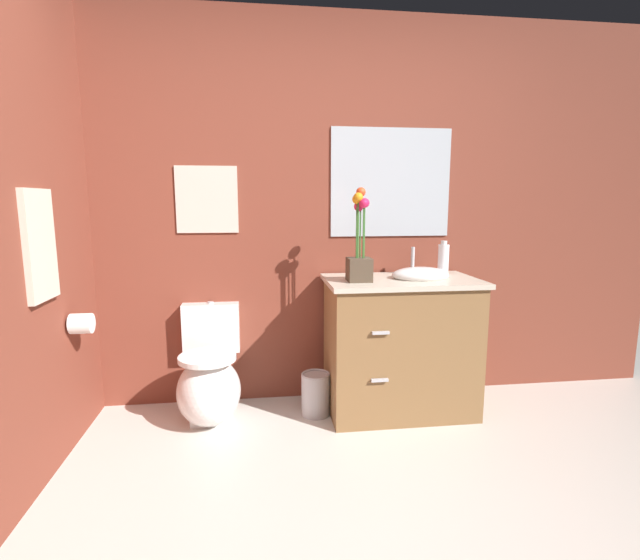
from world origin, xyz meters
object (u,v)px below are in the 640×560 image
at_px(soap_bottle, 443,259).
at_px(wall_mirror, 391,183).
at_px(toilet, 209,381).
at_px(wall_poster, 207,200).
at_px(hanging_towel, 40,245).
at_px(vanity_cabinet, 400,344).
at_px(trash_bin, 316,394).
at_px(toilet_paper_roll, 81,324).
at_px(flower_vase, 360,250).

xyz_separation_m(soap_bottle, wall_mirror, (-0.30, 0.19, 0.49)).
relative_size(toilet, wall_poster, 1.66).
bearing_deg(hanging_towel, wall_mirror, 21.34).
distance_m(soap_bottle, wall_poster, 1.55).
relative_size(vanity_cabinet, hanging_towel, 2.00).
xyz_separation_m(toilet, soap_bottle, (1.49, 0.07, 0.72)).
bearing_deg(trash_bin, toilet, 177.74).
bearing_deg(vanity_cabinet, toilet, 178.73).
xyz_separation_m(trash_bin, toilet_paper_roll, (-1.29, -0.17, 0.54)).
distance_m(vanity_cabinet, wall_mirror, 1.05).
height_order(vanity_cabinet, toilet_paper_roll, vanity_cabinet).
bearing_deg(wall_mirror, hanging_towel, -158.66).
xyz_separation_m(flower_vase, wall_poster, (-0.91, 0.35, 0.29)).
distance_m(vanity_cabinet, trash_bin, 0.62).
bearing_deg(soap_bottle, wall_poster, 172.58).
height_order(flower_vase, soap_bottle, flower_vase).
height_order(flower_vase, trash_bin, flower_vase).
xyz_separation_m(vanity_cabinet, trash_bin, (-0.54, 0.00, -0.30)).
bearing_deg(wall_poster, wall_mirror, 0.00).
height_order(toilet, wall_poster, wall_poster).
bearing_deg(wall_mirror, wall_poster, 180.00).
distance_m(toilet, flower_vase, 1.21).
bearing_deg(toilet, soap_bottle, 2.81).
height_order(vanity_cabinet, soap_bottle, soap_bottle).
distance_m(wall_poster, wall_mirror, 1.19).
height_order(wall_poster, toilet_paper_roll, wall_poster).
bearing_deg(wall_mirror, vanity_cabinet, -89.47).
relative_size(vanity_cabinet, wall_mirror, 1.30).
height_order(wall_mirror, toilet_paper_roll, wall_mirror).
xyz_separation_m(toilet, wall_mirror, (1.19, 0.27, 1.21)).
bearing_deg(hanging_towel, toilet, 34.00).
height_order(vanity_cabinet, trash_bin, vanity_cabinet).
height_order(soap_bottle, wall_mirror, wall_mirror).
height_order(vanity_cabinet, hanging_towel, hanging_towel).
bearing_deg(hanging_towel, wall_poster, 46.66).
distance_m(trash_bin, hanging_towel, 1.73).
relative_size(toilet, vanity_cabinet, 0.66).
bearing_deg(trash_bin, wall_poster, 155.77).
height_order(trash_bin, toilet_paper_roll, toilet_paper_roll).
xyz_separation_m(hanging_towel, toilet_paper_roll, (0.06, 0.27, -0.45)).
bearing_deg(toilet, wall_poster, 90.00).
height_order(flower_vase, toilet_paper_roll, flower_vase).
relative_size(wall_poster, wall_mirror, 0.52).
height_order(toilet, wall_mirror, wall_mirror).
xyz_separation_m(vanity_cabinet, soap_bottle, (0.30, 0.10, 0.52)).
relative_size(trash_bin, wall_mirror, 0.34).
relative_size(soap_bottle, wall_poster, 0.53).
bearing_deg(trash_bin, soap_bottle, 6.71).
height_order(flower_vase, hanging_towel, flower_vase).
distance_m(soap_bottle, toilet_paper_roll, 2.17).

